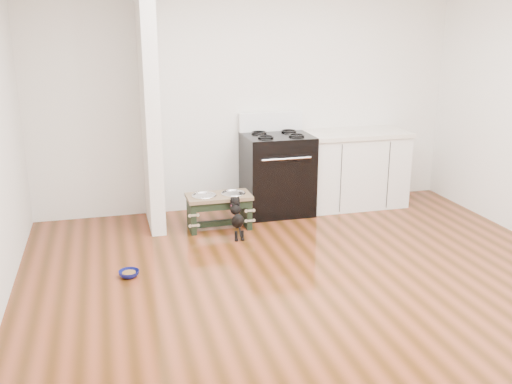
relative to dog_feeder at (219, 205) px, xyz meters
name	(u,v)px	position (x,y,z in m)	size (l,w,h in m)	color
ground	(324,294)	(0.52, -1.78, -0.27)	(5.00, 5.00, 0.00)	#41230B
room_shell	(332,96)	(0.52, -1.78, 1.35)	(5.00, 5.00, 5.00)	silver
partition_wall	(149,102)	(-0.66, 0.32, 1.08)	(0.15, 0.80, 2.70)	silver
oven_range	(277,172)	(0.77, 0.38, 0.21)	(0.76, 0.69, 1.14)	black
cabinet_run	(354,169)	(1.75, 0.40, 0.18)	(1.24, 0.64, 0.91)	silver
dog_feeder	(219,205)	(0.00, 0.00, 0.00)	(0.69, 0.37, 0.39)	black
puppy	(237,216)	(0.12, -0.32, -0.04)	(0.12, 0.35, 0.42)	black
floor_bowl	(129,274)	(-1.02, -1.02, -0.24)	(0.23, 0.23, 0.06)	#0D125E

